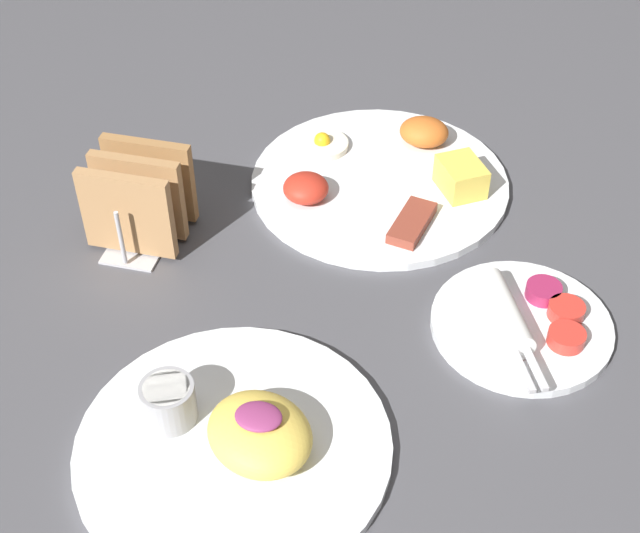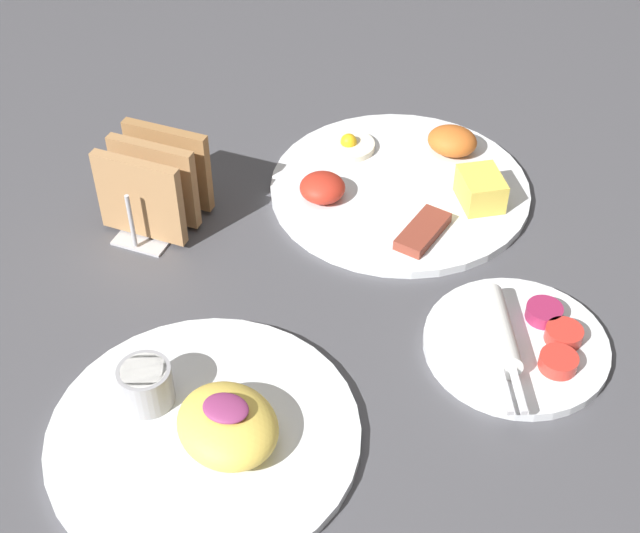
# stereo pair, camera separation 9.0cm
# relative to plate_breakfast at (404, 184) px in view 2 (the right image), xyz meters

# --- Properties ---
(ground_plane) EXTENTS (3.00, 3.00, 0.00)m
(ground_plane) POSITION_rel_plate_breakfast_xyz_m (-0.02, -0.22, -0.01)
(ground_plane) COLOR #47474C
(plate_breakfast) EXTENTS (0.30, 0.30, 0.05)m
(plate_breakfast) POSITION_rel_plate_breakfast_xyz_m (0.00, 0.00, 0.00)
(plate_breakfast) COLOR white
(plate_breakfast) RESTS_ON ground_plane
(plate_condiments) EXTENTS (0.18, 0.19, 0.04)m
(plate_condiments) POSITION_rel_plate_breakfast_xyz_m (0.18, -0.20, 0.00)
(plate_condiments) COLOR white
(plate_condiments) RESTS_ON ground_plane
(plate_foreground) EXTENTS (0.27, 0.27, 0.06)m
(plate_foreground) POSITION_rel_plate_breakfast_xyz_m (-0.05, -0.40, 0.00)
(plate_foreground) COLOR white
(plate_foreground) RESTS_ON ground_plane
(toast_rack) EXTENTS (0.10, 0.12, 0.10)m
(toast_rack) POSITION_rel_plate_breakfast_xyz_m (-0.24, -0.15, 0.04)
(toast_rack) COLOR #B7B7BC
(toast_rack) RESTS_ON ground_plane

